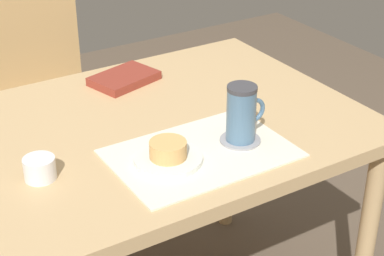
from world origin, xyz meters
name	(u,v)px	position (x,y,z in m)	size (l,w,h in m)	color
dining_table	(152,151)	(0.00, 0.00, 0.62)	(1.06, 0.78, 0.71)	tan
wooden_chair	(36,102)	(-0.08, 0.70, 0.49)	(0.47, 0.47, 0.92)	tan
placemat	(201,153)	(0.03, -0.20, 0.71)	(0.42, 0.28, 0.00)	silver
pastry_plate	(168,159)	(-0.06, -0.19, 0.72)	(0.16, 0.16, 0.01)	silver
pastry	(168,149)	(-0.06, -0.19, 0.74)	(0.09, 0.09, 0.04)	#E0A860
coffee_coaster	(240,140)	(0.13, -0.20, 0.71)	(0.10, 0.10, 0.01)	#99999E
coffee_mug	(242,113)	(0.14, -0.20, 0.78)	(0.10, 0.07, 0.14)	slate
sugar_bowl	(40,168)	(-0.33, -0.10, 0.73)	(0.07, 0.07, 0.05)	white
small_book	(124,78)	(0.05, 0.26, 0.72)	(0.18, 0.12, 0.02)	maroon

